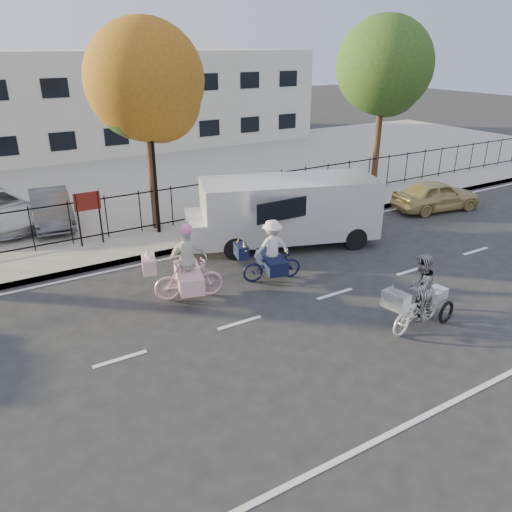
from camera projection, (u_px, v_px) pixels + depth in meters
ground at (240, 323)px, 12.32m from camera, size 120.00×120.00×0.00m
road_markings at (240, 323)px, 12.32m from camera, size 60.00×9.52×0.01m
curb at (164, 253)px, 16.28m from camera, size 60.00×0.10×0.15m
sidewalk at (153, 242)px, 17.11m from camera, size 60.00×2.20×0.15m
parking_lot at (88, 185)px, 24.13m from camera, size 60.00×15.60×0.15m
iron_fence at (140, 211)px, 17.65m from camera, size 58.00×0.06×1.50m
building at (42, 103)px, 30.87m from camera, size 34.00×10.00×6.00m
lamppost at (153, 149)px, 16.70m from camera, size 0.36×0.36×4.33m
street_sign at (88, 208)px, 16.26m from camera, size 0.85×0.06×1.80m
zebra_trike at (418, 300)px, 11.86m from camera, size 2.25×1.07×1.92m
unicorn_bike at (187, 272)px, 13.22m from camera, size 2.18×1.56×2.15m
bull_bike at (271, 256)px, 14.32m from camera, size 2.02×1.42×1.82m
white_van at (286, 209)px, 16.70m from camera, size 6.86×3.91×2.26m
gold_sedan at (436, 195)px, 20.47m from camera, size 3.88×2.07×1.26m
lot_car_c at (51, 208)px, 18.40m from camera, size 1.67×3.91×1.25m
tree_mid at (149, 86)px, 16.49m from camera, size 3.94×3.94×7.23m
tree_east at (385, 70)px, 21.44m from camera, size 4.13×4.13×7.57m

